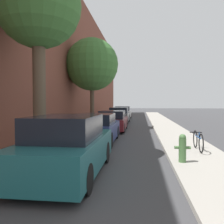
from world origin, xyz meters
The scene contains 13 objects.
ground_plane centered at (0.00, 16.00, 0.00)m, with size 120.00×120.00×0.00m, color #3D3D3F.
sidewalk_left centered at (-2.90, 16.00, 0.06)m, with size 2.00×52.00×0.12m.
sidewalk_right centered at (2.90, 16.00, 0.06)m, with size 2.00×52.00×0.12m.
building_facade_left centered at (-4.25, 16.00, 5.27)m, with size 0.70×52.00×10.53m.
parked_car_teal centered at (-0.83, 5.81, 0.71)m, with size 1.72×4.12×1.52m.
parked_car_navy centered at (-0.98, 10.60, 0.65)m, with size 1.73×4.17×1.34m.
parked_car_maroon centered at (-0.82, 15.36, 0.62)m, with size 1.75×4.09×1.31m.
parked_car_grey centered at (-0.92, 21.24, 0.68)m, with size 1.74×4.52×1.41m.
parked_car_white centered at (-1.00, 26.51, 0.67)m, with size 1.74×4.58×1.41m.
street_tree_near centered at (-2.34, 7.52, 4.96)m, with size 2.83×2.83×6.34m.
street_tree_far centered at (-2.38, 16.26, 4.48)m, with size 3.66×3.66×6.20m.
fire_hydrant centered at (2.22, 6.98, 0.54)m, with size 0.45×0.21×0.82m.
bicycle centered at (3.08, 8.79, 0.46)m, with size 0.44×1.63×0.67m.
Camera 1 is at (1.02, 0.03, 1.85)m, focal length 37.79 mm.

